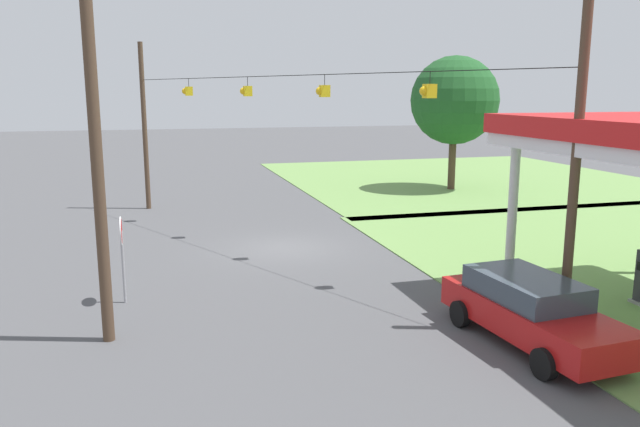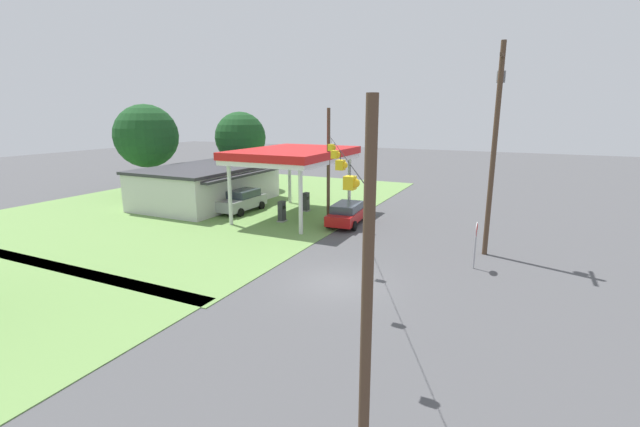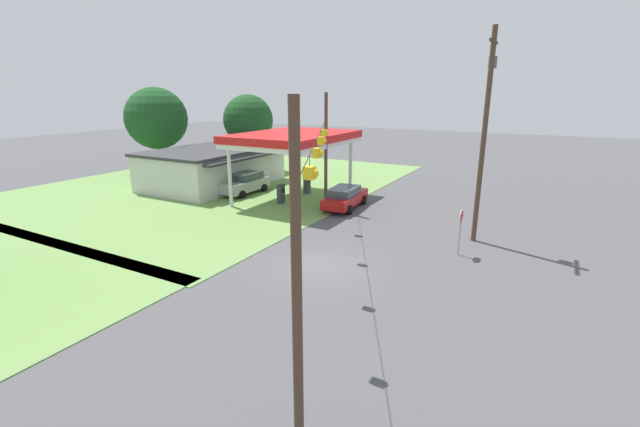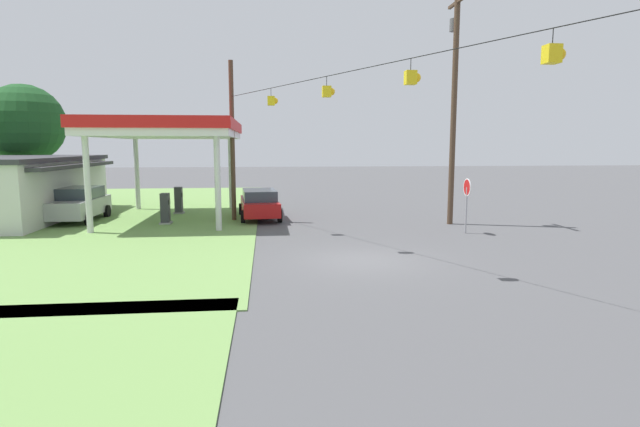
{
  "view_description": "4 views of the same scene",
  "coord_description": "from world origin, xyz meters",
  "px_view_note": "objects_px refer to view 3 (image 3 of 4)",
  "views": [
    {
      "loc": [
        22.72,
        -4.87,
        5.92
      ],
      "look_at": [
        1.92,
        0.86,
        1.68
      ],
      "focal_mm": 35.0,
      "sensor_mm": 36.0,
      "label": 1
    },
    {
      "loc": [
        -17.69,
        -7.63,
        7.94
      ],
      "look_at": [
        5.54,
        3.53,
        1.88
      ],
      "focal_mm": 24.0,
      "sensor_mm": 36.0,
      "label": 2
    },
    {
      "loc": [
        -17.24,
        -9.6,
        8.35
      ],
      "look_at": [
        3.92,
        2.12,
        1.44
      ],
      "focal_mm": 24.0,
      "sensor_mm": 36.0,
      "label": 3
    },
    {
      "loc": [
        -16.65,
        3.23,
        3.93
      ],
      "look_at": [
        1.87,
        1.26,
        1.42
      ],
      "focal_mm": 28.0,
      "sensor_mm": 36.0,
      "label": 4
    }
  ],
  "objects_px": {
    "gas_station_canopy": "(294,139)",
    "utility_pole_main": "(485,128)",
    "fuel_pump_far": "(307,186)",
    "tree_behind_station": "(156,118)",
    "stop_sign_roadside": "(461,222)",
    "car_at_pumps_rear": "(245,183)",
    "tree_far_back": "(248,120)",
    "car_at_pumps_front": "(345,197)",
    "gas_station_store": "(213,167)",
    "fuel_pump_near": "(281,195)"
  },
  "relations": [
    {
      "from": "car_at_pumps_front",
      "to": "stop_sign_roadside",
      "type": "xyz_separation_m",
      "value": [
        -5.63,
        -9.39,
        0.96
      ]
    },
    {
      "from": "gas_station_store",
      "to": "fuel_pump_near",
      "type": "xyz_separation_m",
      "value": [
        -2.87,
        -9.36,
        -0.95
      ]
    },
    {
      "from": "fuel_pump_far",
      "to": "tree_behind_station",
      "type": "distance_m",
      "value": 18.35
    },
    {
      "from": "gas_station_store",
      "to": "car_at_pumps_front",
      "type": "bearing_deg",
      "value": -95.74
    },
    {
      "from": "tree_behind_station",
      "to": "car_at_pumps_rear",
      "type": "bearing_deg",
      "value": -101.03
    },
    {
      "from": "car_at_pumps_front",
      "to": "tree_far_back",
      "type": "height_order",
      "value": "tree_far_back"
    },
    {
      "from": "gas_station_store",
      "to": "car_at_pumps_rear",
      "type": "distance_m",
      "value": 4.9
    },
    {
      "from": "gas_station_canopy",
      "to": "car_at_pumps_front",
      "type": "height_order",
      "value": "gas_station_canopy"
    },
    {
      "from": "gas_station_canopy",
      "to": "fuel_pump_far",
      "type": "bearing_deg",
      "value": -0.05
    },
    {
      "from": "gas_station_canopy",
      "to": "tree_behind_station",
      "type": "bearing_deg",
      "value": 83.14
    },
    {
      "from": "fuel_pump_near",
      "to": "stop_sign_roadside",
      "type": "bearing_deg",
      "value": -106.47
    },
    {
      "from": "car_at_pumps_rear",
      "to": "stop_sign_roadside",
      "type": "xyz_separation_m",
      "value": [
        -5.72,
        -18.8,
        0.88
      ]
    },
    {
      "from": "gas_station_canopy",
      "to": "tree_behind_station",
      "type": "height_order",
      "value": "tree_behind_station"
    },
    {
      "from": "car_at_pumps_front",
      "to": "stop_sign_roadside",
      "type": "height_order",
      "value": "stop_sign_roadside"
    },
    {
      "from": "utility_pole_main",
      "to": "car_at_pumps_rear",
      "type": "bearing_deg",
      "value": 81.27
    },
    {
      "from": "gas_station_canopy",
      "to": "tree_far_back",
      "type": "distance_m",
      "value": 14.22
    },
    {
      "from": "gas_station_store",
      "to": "car_at_pumps_front",
      "type": "relative_size",
      "value": 2.3
    },
    {
      "from": "car_at_pumps_rear",
      "to": "utility_pole_main",
      "type": "xyz_separation_m",
      "value": [
        -2.93,
        -19.1,
        5.52
      ]
    },
    {
      "from": "car_at_pumps_rear",
      "to": "gas_station_store",
      "type": "bearing_deg",
      "value": -105.46
    },
    {
      "from": "car_at_pumps_front",
      "to": "gas_station_canopy",
      "type": "bearing_deg",
      "value": 79.37
    },
    {
      "from": "gas_station_store",
      "to": "fuel_pump_near",
      "type": "height_order",
      "value": "gas_station_store"
    },
    {
      "from": "tree_behind_station",
      "to": "car_at_pumps_front",
      "type": "bearing_deg",
      "value": -96.67
    },
    {
      "from": "gas_station_canopy",
      "to": "utility_pole_main",
      "type": "xyz_separation_m",
      "value": [
        -3.33,
        -14.4,
        1.67
      ]
    },
    {
      "from": "gas_station_canopy",
      "to": "gas_station_store",
      "type": "height_order",
      "value": "gas_station_canopy"
    },
    {
      "from": "stop_sign_roadside",
      "to": "tree_behind_station",
      "type": "xyz_separation_m",
      "value": [
        8.24,
        31.75,
        3.94
      ]
    },
    {
      "from": "car_at_pumps_front",
      "to": "tree_behind_station",
      "type": "height_order",
      "value": "tree_behind_station"
    },
    {
      "from": "car_at_pumps_rear",
      "to": "tree_behind_station",
      "type": "height_order",
      "value": "tree_behind_station"
    },
    {
      "from": "fuel_pump_far",
      "to": "tree_behind_station",
      "type": "xyz_separation_m",
      "value": [
        0.17,
        17.66,
        5.0
      ]
    },
    {
      "from": "gas_station_canopy",
      "to": "car_at_pumps_rear",
      "type": "xyz_separation_m",
      "value": [
        -0.4,
        4.7,
        -3.85
      ]
    },
    {
      "from": "gas_station_canopy",
      "to": "utility_pole_main",
      "type": "bearing_deg",
      "value": -103.03
    },
    {
      "from": "car_at_pumps_rear",
      "to": "tree_far_back",
      "type": "bearing_deg",
      "value": -143.92
    },
    {
      "from": "tree_far_back",
      "to": "gas_station_store",
      "type": "bearing_deg",
      "value": -166.41
    },
    {
      "from": "car_at_pumps_rear",
      "to": "tree_far_back",
      "type": "xyz_separation_m",
      "value": [
        9.09,
        6.53,
        4.52
      ]
    },
    {
      "from": "utility_pole_main",
      "to": "tree_far_back",
      "type": "height_order",
      "value": "utility_pole_main"
    },
    {
      "from": "car_at_pumps_rear",
      "to": "stop_sign_roadside",
      "type": "bearing_deg",
      "value": 73.45
    },
    {
      "from": "gas_station_canopy",
      "to": "fuel_pump_far",
      "type": "relative_size",
      "value": 6.36
    },
    {
      "from": "fuel_pump_far",
      "to": "car_at_pumps_front",
      "type": "bearing_deg",
      "value": -117.43
    },
    {
      "from": "fuel_pump_near",
      "to": "gas_station_canopy",
      "type": "bearing_deg",
      "value": 0.05
    },
    {
      "from": "fuel_pump_far",
      "to": "tree_behind_station",
      "type": "bearing_deg",
      "value": 89.44
    },
    {
      "from": "gas_station_canopy",
      "to": "fuel_pump_near",
      "type": "distance_m",
      "value": 4.48
    },
    {
      "from": "tree_behind_station",
      "to": "fuel_pump_near",
      "type": "bearing_deg",
      "value": -103.0
    },
    {
      "from": "utility_pole_main",
      "to": "tree_behind_station",
      "type": "bearing_deg",
      "value": 80.34
    },
    {
      "from": "fuel_pump_near",
      "to": "tree_behind_station",
      "type": "distance_m",
      "value": 18.8
    },
    {
      "from": "gas_station_canopy",
      "to": "fuel_pump_far",
      "type": "height_order",
      "value": "gas_station_canopy"
    },
    {
      "from": "car_at_pumps_front",
      "to": "fuel_pump_near",
      "type": "bearing_deg",
      "value": 102.55
    },
    {
      "from": "fuel_pump_far",
      "to": "fuel_pump_near",
      "type": "bearing_deg",
      "value": 180.0
    },
    {
      "from": "gas_station_canopy",
      "to": "tree_behind_station",
      "type": "distance_m",
      "value": 17.81
    },
    {
      "from": "gas_station_canopy",
      "to": "tree_behind_station",
      "type": "xyz_separation_m",
      "value": [
        2.12,
        17.65,
        0.97
      ]
    },
    {
      "from": "car_at_pumps_front",
      "to": "stop_sign_roadside",
      "type": "relative_size",
      "value": 2.1
    },
    {
      "from": "stop_sign_roadside",
      "to": "tree_behind_station",
      "type": "relative_size",
      "value": 0.28
    }
  ]
}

